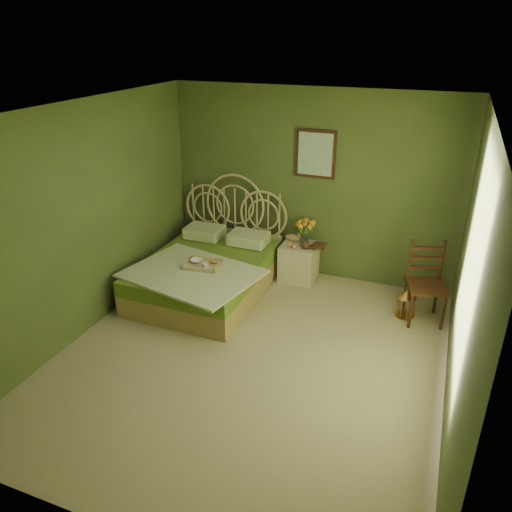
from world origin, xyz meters
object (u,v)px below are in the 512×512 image
at_px(nightstand, 300,256).
at_px(chair, 428,277).
at_px(birdcage, 406,303).
at_px(bed, 208,271).

relative_size(nightstand, chair, 0.96).
relative_size(chair, birdcage, 2.73).
distance_m(bed, nightstand, 1.32).
bearing_deg(nightstand, bed, -142.39).
xyz_separation_m(bed, chair, (2.77, 0.36, 0.25)).
bearing_deg(bed, nightstand, 37.61).
distance_m(nightstand, chair, 1.79).
bearing_deg(bed, chair, 7.45).
xyz_separation_m(bed, nightstand, (1.04, 0.80, 0.05)).
height_order(bed, birdcage, bed).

